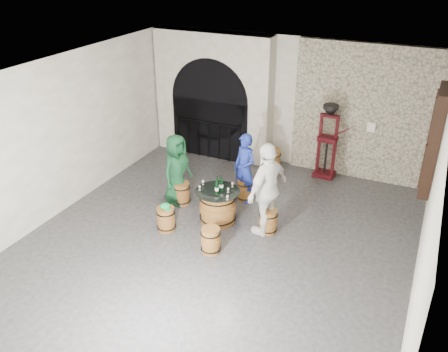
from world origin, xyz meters
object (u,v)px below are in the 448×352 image
at_px(barrel_stool_near_right, 211,240).
at_px(person_green, 177,170).
at_px(person_blue, 245,168).
at_px(wine_bottle_center, 217,188).
at_px(person_white, 267,189).
at_px(wine_bottle_right, 221,184).
at_px(wine_bottle_left, 217,185).
at_px(barrel_stool_right, 268,221).
at_px(barrel_table, 218,206).
at_px(barrel_stool_near_left, 166,219).
at_px(side_barrel, 271,162).
at_px(barrel_stool_left, 182,193).
at_px(corking_press, 328,136).
at_px(barrel_stool_far, 245,189).

height_order(barrel_stool_near_right, person_green, person_green).
relative_size(person_blue, wine_bottle_center, 4.77).
bearing_deg(person_white, wine_bottle_right, -73.40).
relative_size(wine_bottle_left, wine_bottle_center, 1.00).
bearing_deg(wine_bottle_right, barrel_stool_right, -0.18).
relative_size(barrel_table, barrel_stool_right, 1.80).
bearing_deg(barrel_stool_near_left, barrel_stool_right, 22.77).
xyz_separation_m(barrel_stool_right, person_green, (-2.21, 0.30, 0.54)).
distance_m(wine_bottle_left, wine_bottle_right, 0.08).
height_order(barrel_stool_near_right, person_blue, person_blue).
xyz_separation_m(person_green, side_barrel, (1.36, 2.18, -0.47)).
bearing_deg(wine_bottle_left, side_barrel, 84.92).
distance_m(barrel_stool_left, person_green, 0.55).
bearing_deg(barrel_table, person_blue, 81.71).
height_order(wine_bottle_center, wine_bottle_right, same).
bearing_deg(person_green, wine_bottle_right, -93.69).
bearing_deg(wine_bottle_center, barrel_stool_near_left, -142.52).
height_order(barrel_stool_near_right, corking_press, corking_press).
height_order(person_green, side_barrel, person_green).
bearing_deg(wine_bottle_left, person_white, 3.17).
distance_m(barrel_stool_far, person_white, 1.50).
bearing_deg(barrel_stool_right, person_green, 172.24).
distance_m(person_green, person_white, 2.19).
bearing_deg(barrel_stool_near_right, person_blue, 95.43).
height_order(barrel_stool_left, wine_bottle_right, wine_bottle_right).
bearing_deg(person_blue, barrel_stool_right, -22.29).
bearing_deg(person_blue, barrel_stool_near_left, -93.61).
height_order(barrel_stool_far, wine_bottle_left, wine_bottle_left).
bearing_deg(wine_bottle_right, person_blue, 84.48).
bearing_deg(corking_press, barrel_table, -113.24).
relative_size(barrel_stool_near_right, person_white, 0.27).
relative_size(barrel_stool_near_left, person_green, 0.32).
xyz_separation_m(barrel_stool_far, person_blue, (-0.00, -0.03, 0.53)).
height_order(barrel_stool_right, corking_press, corking_press).
distance_m(barrel_stool_left, side_barrel, 2.54).
xyz_separation_m(barrel_stool_left, barrel_stool_far, (1.18, 0.74, 0.00)).
distance_m(person_green, corking_press, 3.68).
height_order(person_white, corking_press, person_white).
distance_m(person_blue, person_white, 1.32).
bearing_deg(person_blue, wine_bottle_center, -71.49).
bearing_deg(barrel_stool_near_right, wine_bottle_center, 108.81).
height_order(wine_bottle_left, corking_press, corking_press).
distance_m(wine_bottle_right, side_barrel, 2.53).
xyz_separation_m(barrel_stool_near_right, barrel_stool_near_left, (-1.13, 0.29, 0.00)).
distance_m(barrel_stool_near_left, person_blue, 2.06).
relative_size(barrel_stool_far, wine_bottle_center, 1.54).
xyz_separation_m(barrel_stool_left, person_blue, (1.17, 0.71, 0.53)).
xyz_separation_m(person_green, wine_bottle_center, (1.17, -0.45, 0.05)).
bearing_deg(barrel_table, corking_press, 63.78).
bearing_deg(person_white, barrel_stool_far, -122.29).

